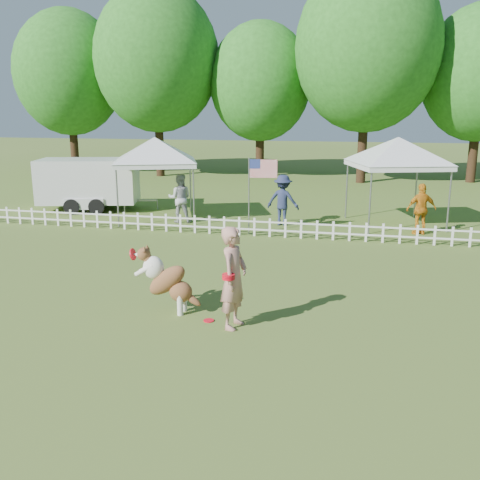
{
  "coord_description": "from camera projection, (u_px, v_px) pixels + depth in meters",
  "views": [
    {
      "loc": [
        2.99,
        -9.43,
        3.97
      ],
      "look_at": [
        0.41,
        2.0,
        1.1
      ],
      "focal_mm": 40.0,
      "sensor_mm": 36.0,
      "label": 1
    }
  ],
  "objects": [
    {
      "name": "canopy_tent_left",
      "position": [
        156.0,
        179.0,
        19.65
      ],
      "size": [
        3.65,
        3.65,
        2.94
      ],
      "primitive_type": null,
      "rotation": [
        0.0,
        0.0,
        0.36
      ],
      "color": "silver",
      "rests_on": "ground"
    },
    {
      "name": "tree_center_left",
      "position": [
        260.0,
        93.0,
        31.31
      ],
      "size": [
        6.0,
        6.0,
        9.8
      ],
      "primitive_type": null,
      "color": "#23601B",
      "rests_on": "ground"
    },
    {
      "name": "dog",
      "position": [
        168.0,
        280.0,
        10.62
      ],
      "size": [
        1.29,
        0.43,
        1.33
      ],
      "primitive_type": null,
      "rotation": [
        0.0,
        0.0,
        -0.0
      ],
      "color": "brown",
      "rests_on": "ground"
    },
    {
      "name": "spectator_c",
      "position": [
        421.0,
        209.0,
        17.26
      ],
      "size": [
        1.06,
        0.69,
        1.67
      ],
      "primitive_type": "imported",
      "rotation": [
        0.0,
        0.0,
        3.45
      ],
      "color": "orange",
      "rests_on": "ground"
    },
    {
      "name": "frisbee_on_turf",
      "position": [
        209.0,
        320.0,
        10.3
      ],
      "size": [
        0.27,
        0.27,
        0.02
      ],
      "primitive_type": "cylinder",
      "rotation": [
        0.0,
        0.0,
        0.41
      ],
      "color": "red",
      "rests_on": "ground"
    },
    {
      "name": "flag_pole",
      "position": [
        249.0,
        196.0,
        17.18
      ],
      "size": [
        0.96,
        0.24,
        2.49
      ],
      "primitive_type": null,
      "rotation": [
        0.0,
        0.0,
        0.15
      ],
      "color": "gray",
      "rests_on": "ground"
    },
    {
      "name": "tree_center_right",
      "position": [
        367.0,
        64.0,
        28.28
      ],
      "size": [
        7.6,
        7.6,
        12.6
      ],
      "primitive_type": null,
      "color": "#23601B",
      "rests_on": "ground"
    },
    {
      "name": "spectator_b",
      "position": [
        283.0,
        200.0,
        18.66
      ],
      "size": [
        1.23,
        0.82,
        1.77
      ],
      "primitive_type": "imported",
      "rotation": [
        0.0,
        0.0,
        3.0
      ],
      "color": "#212948",
      "rests_on": "ground"
    },
    {
      "name": "tree_far_left",
      "position": [
        70.0,
        84.0,
        33.27
      ],
      "size": [
        6.6,
        6.6,
        11.0
      ],
      "primitive_type": null,
      "color": "#23601B",
      "rests_on": "ground"
    },
    {
      "name": "ground",
      "position": [
        198.0,
        317.0,
        10.52
      ],
      "size": [
        120.0,
        120.0,
        0.0
      ],
      "primitive_type": "plane",
      "color": "#425F1E",
      "rests_on": "ground"
    },
    {
      "name": "spectator_a",
      "position": [
        180.0,
        198.0,
        19.12
      ],
      "size": [
        0.97,
        0.83,
        1.75
      ],
      "primitive_type": "imported",
      "rotation": [
        0.0,
        0.0,
        3.36
      ],
      "color": "#A6A7AC",
      "rests_on": "ground"
    },
    {
      "name": "canopy_tent_right",
      "position": [
        396.0,
        183.0,
        18.56
      ],
      "size": [
        3.64,
        3.64,
        2.99
      ],
      "primitive_type": null,
      "rotation": [
        0.0,
        0.0,
        0.31
      ],
      "color": "silver",
      "rests_on": "ground"
    },
    {
      "name": "tree_right",
      "position": [
        480.0,
        86.0,
        28.68
      ],
      "size": [
        6.2,
        6.2,
        10.4
      ],
      "primitive_type": null,
      "color": "#23601B",
      "rests_on": "ground"
    },
    {
      "name": "handler",
      "position": [
        234.0,
        278.0,
        9.82
      ],
      "size": [
        0.57,
        0.77,
        1.92
      ],
      "primitive_type": "imported",
      "rotation": [
        0.0,
        0.0,
        1.41
      ],
      "color": "tan",
      "rests_on": "ground"
    },
    {
      "name": "tree_left",
      "position": [
        157.0,
        74.0,
        31.39
      ],
      "size": [
        7.4,
        7.4,
        12.0
      ],
      "primitive_type": null,
      "color": "#23601B",
      "rests_on": "ground"
    },
    {
      "name": "picket_fence",
      "position": [
        262.0,
        227.0,
        17.08
      ],
      "size": [
        22.0,
        0.08,
        0.6
      ],
      "primitive_type": null,
      "color": "silver",
      "rests_on": "ground"
    },
    {
      "name": "cargo_trailer",
      "position": [
        89.0,
        184.0,
        21.45
      ],
      "size": [
        5.14,
        3.24,
        2.09
      ],
      "primitive_type": null,
      "rotation": [
        0.0,
        0.0,
        0.26
      ],
      "color": "silver",
      "rests_on": "ground"
    }
  ]
}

